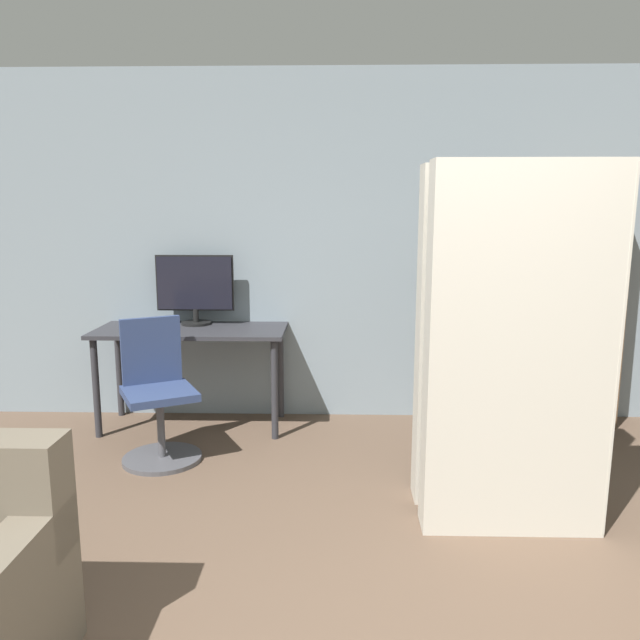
{
  "coord_description": "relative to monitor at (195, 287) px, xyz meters",
  "views": [
    {
      "loc": [
        -0.37,
        -1.59,
        1.67
      ],
      "look_at": [
        -0.46,
        1.8,
        1.05
      ],
      "focal_mm": 35.0,
      "sensor_mm": 36.0,
      "label": 1
    }
  ],
  "objects": [
    {
      "name": "desk",
      "position": [
        -0.0,
        -0.17,
        -0.39
      ],
      "size": [
        1.42,
        0.61,
        0.77
      ],
      "color": "#2D2D33",
      "rests_on": "ground"
    },
    {
      "name": "monitor",
      "position": [
        0.0,
        0.0,
        0.0
      ],
      "size": [
        0.6,
        0.23,
        0.54
      ],
      "color": "black",
      "rests_on": "desk"
    },
    {
      "name": "mattress_far",
      "position": [
        2.01,
        -1.33,
        -0.12
      ],
      "size": [
        0.92,
        0.24,
        1.89
      ],
      "color": "beige",
      "rests_on": "ground"
    },
    {
      "name": "office_chair",
      "position": [
        -0.09,
        -0.79,
        -0.68
      ],
      "size": [
        0.59,
        0.59,
        0.94
      ],
      "color": "#4C4C51",
      "rests_on": "ground"
    },
    {
      "name": "mattress_near",
      "position": [
        2.01,
        -1.68,
        -0.12
      ],
      "size": [
        0.92,
        0.25,
        1.89
      ],
      "color": "beige",
      "rests_on": "ground"
    },
    {
      "name": "wall_back",
      "position": [
        1.46,
        0.16,
        0.29
      ],
      "size": [
        8.0,
        0.06,
        2.7
      ],
      "color": "gray",
      "rests_on": "ground"
    },
    {
      "name": "bookshelf",
      "position": [
        2.78,
        0.01,
        -0.15
      ],
      "size": [
        0.7,
        0.31,
        1.81
      ],
      "color": "brown",
      "rests_on": "ground"
    }
  ]
}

